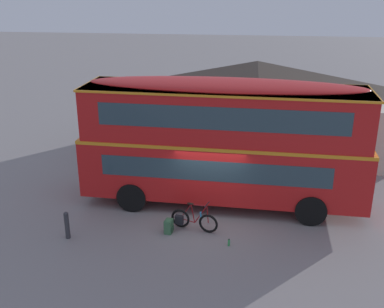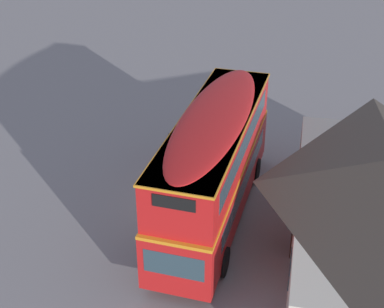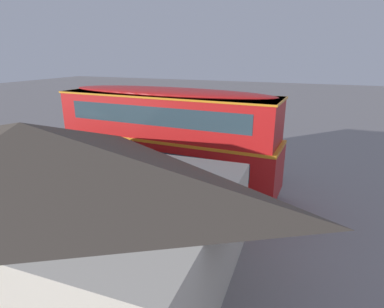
{
  "view_description": "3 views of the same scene",
  "coord_description": "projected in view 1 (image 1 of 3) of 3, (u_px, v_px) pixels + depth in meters",
  "views": [
    {
      "loc": [
        1.3,
        -15.0,
        8.08
      ],
      "look_at": [
        -0.69,
        0.39,
        2.26
      ],
      "focal_mm": 43.51,
      "sensor_mm": 36.0,
      "label": 1
    },
    {
      "loc": [
        18.25,
        4.8,
        13.49
      ],
      "look_at": [
        -1.2,
        -0.09,
        1.94
      ],
      "focal_mm": 50.74,
      "sensor_mm": 36.0,
      "label": 2
    },
    {
      "loc": [
        -6.02,
        13.73,
        6.23
      ],
      "look_at": [
        -0.42,
        0.06,
        1.45
      ],
      "focal_mm": 29.13,
      "sensor_mm": 36.0,
      "label": 3
    }
  ],
  "objects": [
    {
      "name": "double_decker_bus",
      "position": [
        223.0,
        138.0,
        17.05
      ],
      "size": [
        10.53,
        2.92,
        4.79
      ],
      "color": "black",
      "rests_on": "ground"
    },
    {
      "name": "ground_plane",
      "position": [
        209.0,
        217.0,
        16.92
      ],
      "size": [
        120.0,
        120.0,
        0.0
      ],
      "primitive_type": "plane",
      "color": "gray"
    },
    {
      "name": "pub_building",
      "position": [
        256.0,
        105.0,
        23.14
      ],
      "size": [
        12.34,
        7.31,
        4.43
      ],
      "color": "beige",
      "rests_on": "ground"
    },
    {
      "name": "backpack_on_ground",
      "position": [
        169.0,
        225.0,
        15.76
      ],
      "size": [
        0.34,
        0.37,
        0.53
      ],
      "color": "#386642",
      "rests_on": "ground"
    },
    {
      "name": "kerb_bollard",
      "position": [
        67.0,
        225.0,
        15.36
      ],
      "size": [
        0.16,
        0.16,
        0.97
      ],
      "color": "#333338",
      "rests_on": "ground"
    },
    {
      "name": "touring_bicycle",
      "position": [
        192.0,
        220.0,
        15.92
      ],
      "size": [
        1.68,
        0.59,
        1.06
      ],
      "color": "black",
      "rests_on": "ground"
    },
    {
      "name": "water_bottle_green_metal",
      "position": [
        229.0,
        243.0,
        15.03
      ],
      "size": [
        0.07,
        0.07,
        0.25
      ],
      "color": "green",
      "rests_on": "ground"
    }
  ]
}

